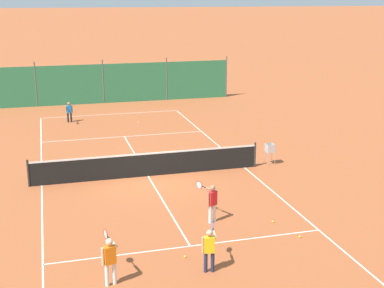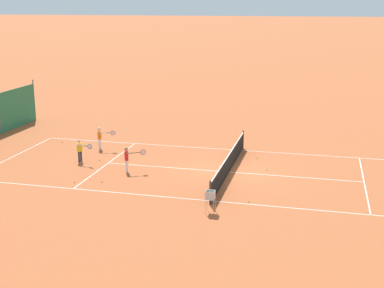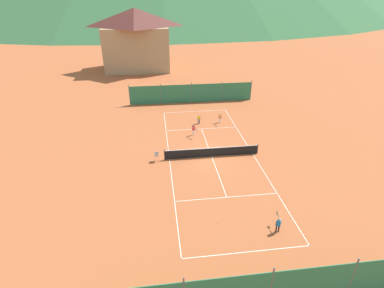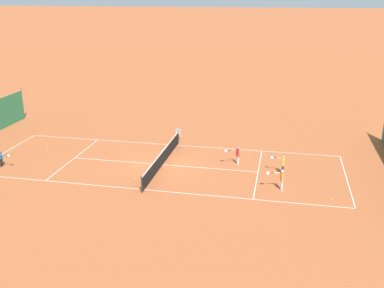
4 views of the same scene
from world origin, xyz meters
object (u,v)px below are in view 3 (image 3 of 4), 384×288
Objects in this scene: player_far_service at (194,129)px; tennis_ball_service_box at (219,223)px; tennis_net at (212,152)px; player_near_baseline at (278,223)px; tennis_ball_mid_court at (173,129)px; tennis_ball_far_corner at (223,165)px; tennis_ball_by_net_left at (177,133)px; tennis_ball_by_net_right at (242,160)px; tennis_ball_near_corner at (173,167)px; alpine_chalet at (136,38)px; player_near_service at (199,118)px; tennis_ball_alley_right at (203,126)px; player_far_baseline at (220,117)px; ball_hopper at (157,155)px; tennis_ball_alley_left at (221,113)px.

player_far_service reaches higher than tennis_ball_service_box.
tennis_net is 10.70m from player_near_baseline.
tennis_ball_service_box is at bearing -97.65° from tennis_net.
tennis_ball_far_corner is at bearing -64.58° from tennis_ball_mid_court.
tennis_ball_by_net_right is at bearing -49.07° from tennis_ball_by_net_left.
tennis_ball_near_corner and tennis_ball_by_net_left have the same top height.
tennis_ball_far_corner is at bearing 101.57° from player_near_baseline.
alpine_chalet reaches higher than tennis_ball_service_box.
player_near_service is 3.78m from tennis_ball_by_net_left.
tennis_ball_by_net_right is (3.82, -5.94, -0.69)m from player_far_service.
player_near_baseline reaches higher than tennis_ball_alley_right.
tennis_ball_mid_court is at bearing 86.16° from tennis_ball_near_corner.
player_far_service is at bearing -140.23° from player_far_baseline.
player_far_baseline is 19.09× the size of tennis_ball_by_net_left.
tennis_ball_mid_court is 0.01× the size of alpine_chalet.
player_far_service is 1.40× the size of ball_hopper.
player_far_service reaches higher than tennis_net.
tennis_ball_alley_left is (3.41, 2.81, -0.66)m from player_near_service.
player_far_baseline reaches higher than tennis_net.
player_far_baseline is 5.96m from tennis_ball_by_net_left.
player_far_service is 2.93m from tennis_ball_mid_court.
tennis_ball_by_net_right is at bearing 20.64° from tennis_ball_far_corner.
tennis_ball_by_net_right is 2.09m from tennis_ball_far_corner.
tennis_ball_alley_right is at bearing 84.54° from tennis_ball_service_box.
player_far_service is at bearing -17.90° from tennis_ball_by_net_left.
tennis_ball_far_corner is at bearing -74.44° from player_far_service.
tennis_ball_near_corner is 14.15m from tennis_ball_alley_left.
tennis_ball_alley_right is at bearing 97.19° from player_near_baseline.
tennis_net reaches higher than tennis_ball_mid_court.
tennis_ball_mid_court is at bearing -80.78° from alpine_chalet.
tennis_ball_by_net_left and tennis_ball_far_corner have the same top height.
player_near_service is (-0.11, 7.90, 0.19)m from tennis_net.
player_near_service is 17.99× the size of tennis_ball_alley_right.
player_far_baseline reaches higher than ball_hopper.
tennis_ball_near_corner and tennis_ball_alley_left have the same top height.
tennis_net is at bearing 112.99° from tennis_ball_far_corner.
tennis_net is 10.31× the size of ball_hopper.
tennis_ball_service_box and tennis_ball_far_corner have the same top height.
tennis_net is 5.03m from player_far_service.
tennis_ball_by_net_left is 6.15m from ball_hopper.
player_near_baseline is 16.83m from tennis_ball_by_net_left.
player_near_service is 3.45m from tennis_ball_mid_court.
player_far_baseline reaches higher than tennis_ball_by_net_right.
tennis_ball_service_box is at bearing -102.23° from player_far_baseline.
tennis_net is at bearing -89.21° from player_near_service.
tennis_net is at bearing 21.46° from tennis_ball_near_corner.
tennis_net is at bearing -107.12° from tennis_ball_alley_left.
tennis_net is at bearing -107.37° from player_far_baseline.
player_far_baseline is (3.57, 2.97, 0.01)m from player_far_service.
player_near_service is 17.99× the size of tennis_ball_mid_court.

